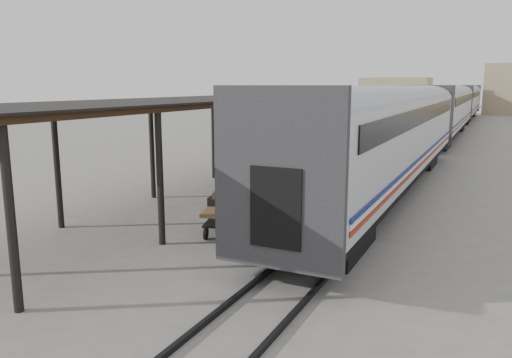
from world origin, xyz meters
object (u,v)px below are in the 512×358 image
object	(u,v)px
luggage_tug	(324,150)
porter	(225,184)
baggage_cart	(228,212)
pedestrian	(328,144)

from	to	relation	value
luggage_tug	porter	world-z (taller)	porter
luggage_tug	porter	xyz separation A→B (m)	(2.30, -16.75, 1.06)
baggage_cart	luggage_tug	world-z (taller)	luggage_tug
porter	pedestrian	bearing A→B (deg)	19.28
pedestrian	luggage_tug	bearing A→B (deg)	76.93
luggage_tug	pedestrian	world-z (taller)	pedestrian
luggage_tug	pedestrian	bearing A→B (deg)	84.01
pedestrian	baggage_cart	bearing A→B (deg)	78.59
porter	pedestrian	xyz separation A→B (m)	(-2.42, 18.03, -0.80)
luggage_tug	pedestrian	size ratio (longest dim) A/B	0.98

